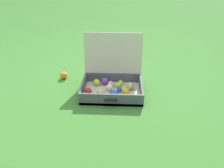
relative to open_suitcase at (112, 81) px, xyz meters
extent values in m
plane|color=#3D7A2D|center=(-0.05, 0.01, -0.11)|extent=(16.00, 16.00, 0.00)
cube|color=beige|center=(0.00, -0.06, -0.09)|extent=(0.55, 0.38, 0.03)
cube|color=#4C5156|center=(-0.26, -0.06, -0.05)|extent=(0.02, 0.38, 0.12)
cube|color=#4C5156|center=(0.27, -0.06, -0.05)|extent=(0.02, 0.38, 0.12)
cube|color=#4C5156|center=(0.00, -0.24, -0.05)|extent=(0.51, 0.02, 0.12)
cube|color=#4C5156|center=(0.00, 0.13, -0.05)|extent=(0.51, 0.02, 0.12)
cube|color=beige|center=(0.00, 0.17, 0.20)|extent=(0.55, 0.10, 0.38)
cube|color=black|center=(0.00, -0.26, -0.04)|extent=(0.11, 0.02, 0.02)
sphere|color=#CCDB38|center=(-0.15, 0.05, -0.05)|extent=(0.06, 0.06, 0.06)
sphere|color=yellow|center=(0.13, -0.10, -0.05)|extent=(0.07, 0.07, 0.07)
sphere|color=#CCDB38|center=(0.08, 0.07, -0.06)|extent=(0.05, 0.05, 0.05)
sphere|color=#D1B784|center=(-0.09, -0.15, -0.04)|extent=(0.08, 0.08, 0.08)
sphere|color=white|center=(-0.02, -0.04, -0.05)|extent=(0.06, 0.06, 0.06)
sphere|color=red|center=(-0.21, -0.12, -0.05)|extent=(0.07, 0.07, 0.07)
sphere|color=#D1B784|center=(-0.01, 0.03, -0.05)|extent=(0.06, 0.06, 0.06)
sphere|color=#D1B784|center=(0.17, -0.01, -0.05)|extent=(0.07, 0.07, 0.07)
sphere|color=purple|center=(-0.07, 0.07, -0.05)|extent=(0.07, 0.07, 0.07)
sphere|color=#CCDB38|center=(0.06, 0.02, -0.05)|extent=(0.05, 0.05, 0.05)
sphere|color=blue|center=(0.03, -0.18, -0.04)|extent=(0.08, 0.08, 0.08)
sphere|color=blue|center=(0.07, -0.06, -0.06)|extent=(0.05, 0.05, 0.05)
sphere|color=orange|center=(-0.51, 0.21, -0.07)|extent=(0.07, 0.07, 0.07)
camera|label=1|loc=(0.08, -1.70, 0.97)|focal=34.17mm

